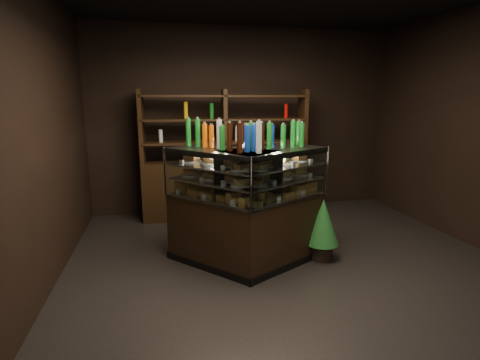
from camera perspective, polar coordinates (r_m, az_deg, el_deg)
ground at (r=4.34m, az=7.98°, el=-13.19°), size 5.00×5.00×0.00m
room_shell at (r=3.93m, az=8.83°, el=13.35°), size 5.02×5.02×3.01m
display_case at (r=4.30m, az=1.09°, el=-6.86°), size 1.87×1.32×1.33m
food_display at (r=4.14m, az=1.13°, el=0.41°), size 1.55×0.94×0.42m
bottles_top at (r=4.08m, az=1.15°, el=6.73°), size 1.38×0.80×0.30m
potted_conifer at (r=4.47m, az=12.51°, el=-6.09°), size 0.39×0.39×0.83m
back_shelving at (r=5.94m, az=-2.31°, el=0.03°), size 2.57×0.59×2.00m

